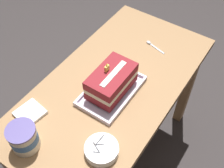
# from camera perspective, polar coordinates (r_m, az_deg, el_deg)

# --- Properties ---
(ground_plane) EXTENTS (8.00, 8.00, 0.00)m
(ground_plane) POSITION_cam_1_polar(r_m,az_deg,el_deg) (2.07, 0.08, -13.74)
(ground_plane) COLOR #383333
(dining_table) EXTENTS (1.20, 0.61, 0.77)m
(dining_table) POSITION_cam_1_polar(r_m,az_deg,el_deg) (1.52, 0.10, -3.06)
(dining_table) COLOR #9E754C
(dining_table) RESTS_ON ground_plane
(foil_tray) EXTENTS (0.33, 0.21, 0.02)m
(foil_tray) POSITION_cam_1_polar(r_m,az_deg,el_deg) (1.38, -0.11, -1.43)
(foil_tray) COLOR silver
(foil_tray) RESTS_ON dining_table
(birthday_cake) EXTENTS (0.24, 0.14, 0.16)m
(birthday_cake) POSITION_cam_1_polar(r_m,az_deg,el_deg) (1.33, -0.11, 0.59)
(birthday_cake) COLOR maroon
(birthday_cake) RESTS_ON foil_tray
(bowl_stack) EXTENTS (0.14, 0.14, 0.09)m
(bowl_stack) POSITION_cam_1_polar(r_m,az_deg,el_deg) (1.20, -2.11, -12.95)
(bowl_stack) COLOR white
(bowl_stack) RESTS_ON dining_table
(ice_cream_tub) EXTENTS (0.12, 0.12, 0.12)m
(ice_cream_tub) POSITION_cam_1_polar(r_m,az_deg,el_deg) (1.23, -17.22, -10.20)
(ice_cream_tub) COLOR silver
(ice_cream_tub) RESTS_ON dining_table
(serving_spoon_near_tray) EXTENTS (0.05, 0.13, 0.01)m
(serving_spoon_near_tray) POSITION_cam_1_polar(r_m,az_deg,el_deg) (1.63, 7.93, 7.78)
(serving_spoon_near_tray) COLOR silver
(serving_spoon_near_tray) RESTS_ON dining_table
(napkin_pile) EXTENTS (0.13, 0.13, 0.02)m
(napkin_pile) POSITION_cam_1_polar(r_m,az_deg,el_deg) (1.36, -16.03, -5.57)
(napkin_pile) COLOR white
(napkin_pile) RESTS_ON dining_table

